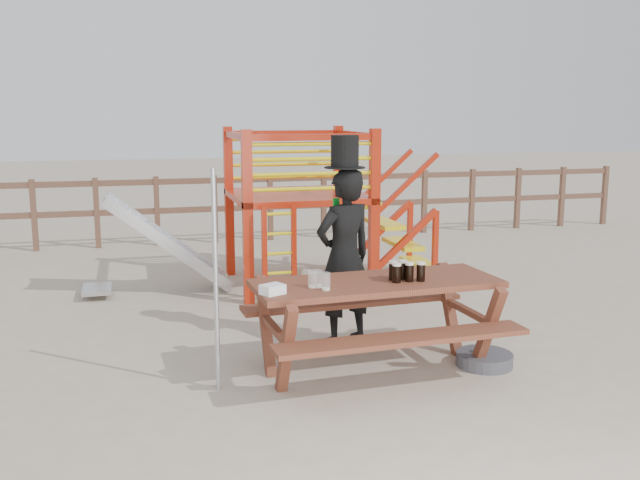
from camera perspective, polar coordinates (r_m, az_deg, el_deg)
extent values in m
plane|color=tan|center=(6.32, 4.10, -11.19)|extent=(60.00, 60.00, 0.00)
cube|color=brown|center=(12.76, -6.23, 4.81)|extent=(15.00, 0.06, 0.10)
cube|color=brown|center=(12.82, -6.19, 2.57)|extent=(15.00, 0.06, 0.10)
cube|color=brown|center=(12.76, -21.92, 1.84)|extent=(0.09, 0.09, 1.20)
cube|color=brown|center=(12.68, -17.43, 2.07)|extent=(0.09, 0.09, 1.20)
cube|color=brown|center=(12.67, -12.91, 2.28)|extent=(0.09, 0.09, 1.20)
cube|color=brown|center=(12.75, -8.41, 2.47)|extent=(0.09, 0.09, 1.20)
cube|color=brown|center=(12.90, -3.99, 2.65)|extent=(0.09, 0.09, 1.20)
cube|color=brown|center=(13.13, 0.30, 2.81)|extent=(0.09, 0.09, 1.20)
cube|color=brown|center=(13.43, 4.42, 2.95)|extent=(0.09, 0.09, 1.20)
cube|color=brown|center=(13.79, 8.35, 3.06)|extent=(0.09, 0.09, 1.20)
cube|color=brown|center=(14.22, 12.05, 3.16)|extent=(0.09, 0.09, 1.20)
cube|color=brown|center=(14.70, 15.53, 3.24)|extent=(0.09, 0.09, 1.20)
cube|color=brown|center=(15.23, 18.78, 3.30)|extent=(0.09, 0.09, 1.20)
cube|color=brown|center=(15.81, 21.80, 3.35)|extent=(0.09, 0.09, 1.20)
cube|color=#AF210B|center=(8.55, -5.81, 1.76)|extent=(0.12, 0.12, 2.10)
cube|color=#AF210B|center=(8.95, 4.36, 2.16)|extent=(0.12, 0.12, 2.10)
cube|color=#AF210B|center=(10.12, -7.29, 3.05)|extent=(0.12, 0.12, 2.10)
cube|color=#AF210B|center=(10.46, 1.44, 3.36)|extent=(0.12, 0.12, 2.10)
cube|color=#AF210B|center=(9.47, -1.83, 3.55)|extent=(1.72, 1.72, 0.08)
cube|color=#AF210B|center=(8.63, -0.63, 8.22)|extent=(1.60, 0.08, 0.08)
cube|color=#AF210B|center=(10.18, -2.90, 8.53)|extent=(1.60, 0.08, 0.08)
cube|color=#AF210B|center=(9.25, -6.74, 8.29)|extent=(0.08, 1.60, 0.08)
cube|color=#AF210B|center=(9.62, 2.84, 8.43)|extent=(0.08, 1.60, 0.08)
cylinder|color=yellow|center=(8.67, -0.62, 4.13)|extent=(1.50, 0.05, 0.05)
cylinder|color=yellow|center=(10.22, -2.87, 5.06)|extent=(1.50, 0.05, 0.05)
cylinder|color=yellow|center=(8.66, -0.62, 5.31)|extent=(1.50, 0.05, 0.05)
cylinder|color=yellow|center=(10.21, -2.88, 6.06)|extent=(1.50, 0.05, 0.05)
cylinder|color=yellow|center=(8.64, -0.62, 6.50)|extent=(1.50, 0.05, 0.05)
cylinder|color=yellow|center=(10.20, -2.89, 7.07)|extent=(1.50, 0.05, 0.05)
cylinder|color=yellow|center=(8.63, -0.62, 7.69)|extent=(1.50, 0.05, 0.05)
cylinder|color=yellow|center=(10.19, -2.90, 8.08)|extent=(1.50, 0.05, 0.05)
cube|color=#AF210B|center=(8.51, -4.46, -1.34)|extent=(0.06, 0.06, 1.20)
cube|color=#AF210B|center=(8.59, -2.10, -1.21)|extent=(0.06, 0.06, 1.20)
cylinder|color=yellow|center=(8.65, -3.25, -4.20)|extent=(0.36, 0.04, 0.04)
cylinder|color=yellow|center=(8.59, -3.26, -2.65)|extent=(0.36, 0.04, 0.04)
cylinder|color=yellow|center=(8.54, -3.28, -1.08)|extent=(0.36, 0.04, 0.04)
cylinder|color=yellow|center=(8.50, -3.30, 0.51)|extent=(0.36, 0.04, 0.04)
cylinder|color=yellow|center=(8.46, -3.31, 2.11)|extent=(0.36, 0.04, 0.04)
cube|color=yellow|center=(9.74, 3.63, 3.01)|extent=(0.30, 0.90, 0.06)
cube|color=yellow|center=(9.88, 5.15, 1.33)|extent=(0.30, 0.90, 0.06)
cube|color=yellow|center=(10.03, 6.62, -0.30)|extent=(0.30, 0.90, 0.06)
cube|color=yellow|center=(10.19, 8.05, -1.88)|extent=(0.30, 0.90, 0.06)
cube|color=#AF210B|center=(9.53, 6.74, -0.12)|extent=(0.95, 0.08, 0.86)
cube|color=#AF210B|center=(10.36, 4.90, 0.75)|extent=(0.95, 0.08, 0.86)
cube|color=silver|center=(9.32, -12.04, -0.40)|extent=(1.53, 0.55, 1.21)
cube|color=silver|center=(9.04, -11.95, -0.46)|extent=(1.58, 0.04, 1.28)
cube|color=silver|center=(9.57, -12.14, 0.13)|extent=(1.58, 0.04, 1.28)
cube|color=silver|center=(9.42, -17.40, -3.76)|extent=(0.35, 0.55, 0.05)
cube|color=brown|center=(6.31, 4.53, -3.48)|extent=(2.21, 0.91, 0.05)
cube|color=brown|center=(5.87, 6.71, -7.88)|extent=(2.18, 0.40, 0.04)
cube|color=brown|center=(6.93, 2.62, -4.98)|extent=(2.18, 0.40, 0.04)
cube|color=brown|center=(6.15, -3.59, -7.94)|extent=(0.15, 1.30, 0.78)
cube|color=brown|center=(6.81, 11.73, -6.31)|extent=(0.15, 1.30, 0.78)
imported|color=black|center=(7.07, 1.95, -1.38)|extent=(0.75, 0.61, 1.77)
cube|color=#0B811D|center=(7.14, 1.29, 0.47)|extent=(0.07, 0.04, 0.41)
cylinder|color=black|center=(6.94, 1.99, 5.82)|extent=(0.40, 0.40, 0.01)
cylinder|color=black|center=(6.93, 2.00, 7.14)|extent=(0.27, 0.27, 0.31)
cube|color=white|center=(7.04, 1.35, 8.06)|extent=(0.13, 0.05, 0.04)
cylinder|color=#B2B2B7|center=(5.92, -8.33, -3.29)|extent=(0.04, 0.04, 1.87)
cylinder|color=#3A3A40|center=(6.81, 13.01, -9.29)|extent=(0.52, 0.52, 0.12)
cylinder|color=#3A3A40|center=(6.78, 13.05, -8.42)|extent=(0.06, 0.06, 0.10)
cube|color=white|center=(5.82, -3.82, -3.96)|extent=(0.22, 0.21, 0.08)
cylinder|color=black|center=(6.23, 6.15, -2.73)|extent=(0.08, 0.08, 0.15)
cylinder|color=beige|center=(6.21, 6.17, -1.95)|extent=(0.08, 0.08, 0.02)
cylinder|color=black|center=(6.28, 7.16, -2.64)|extent=(0.08, 0.08, 0.15)
cylinder|color=beige|center=(6.26, 7.18, -1.87)|extent=(0.08, 0.08, 0.02)
cylinder|color=black|center=(6.31, 8.07, -2.60)|extent=(0.08, 0.08, 0.15)
cylinder|color=beige|center=(6.29, 8.09, -1.84)|extent=(0.08, 0.08, 0.02)
cylinder|color=black|center=(6.32, 5.87, -2.54)|extent=(0.08, 0.08, 0.15)
cylinder|color=beige|center=(6.30, 5.89, -1.78)|extent=(0.08, 0.08, 0.02)
cylinder|color=black|center=(6.36, 6.64, -2.46)|extent=(0.08, 0.08, 0.15)
cylinder|color=beige|center=(6.34, 6.66, -1.70)|extent=(0.08, 0.08, 0.02)
cylinder|color=silver|center=(5.93, 0.47, -3.33)|extent=(0.08, 0.08, 0.15)
cylinder|color=beige|center=(5.95, 0.46, -3.94)|extent=(0.07, 0.07, 0.02)
cylinder|color=silver|center=(6.03, -0.16, -3.11)|extent=(0.08, 0.08, 0.15)
cylinder|color=beige|center=(6.04, -0.16, -3.71)|extent=(0.07, 0.07, 0.02)
cylinder|color=silver|center=(6.02, -0.62, -3.13)|extent=(0.08, 0.08, 0.15)
cylinder|color=beige|center=(6.03, -0.62, -3.73)|extent=(0.07, 0.07, 0.02)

